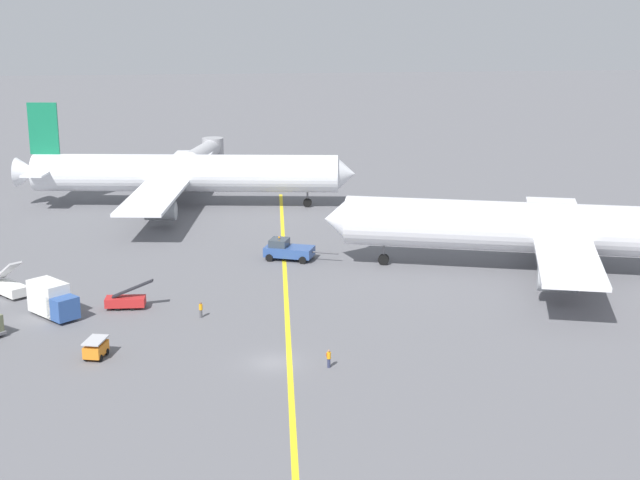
% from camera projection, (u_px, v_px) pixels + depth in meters
% --- Properties ---
extents(ground_plane, '(600.00, 600.00, 0.00)m').
position_uv_depth(ground_plane, '(273.00, 362.00, 81.54)').
color(ground_plane, slate).
extents(taxiway_stripe, '(7.55, 119.82, 0.01)m').
position_uv_depth(taxiway_stripe, '(287.00, 323.00, 91.36)').
color(taxiway_stripe, yellow).
rests_on(taxiway_stripe, ground).
extents(airliner_at_gate_left, '(51.12, 49.02, 15.54)m').
position_uv_depth(airliner_at_gate_left, '(183.00, 174.00, 139.76)').
color(airliner_at_gate_left, white).
rests_on(airliner_at_gate_left, ground).
extents(airliner_being_pushed, '(49.71, 39.92, 16.67)m').
position_uv_depth(airliner_being_pushed, '(545.00, 229.00, 106.36)').
color(airliner_being_pushed, silver).
rests_on(airliner_being_pushed, ground).
extents(pushback_tug, '(8.92, 4.86, 2.78)m').
position_uv_depth(pushback_tug, '(288.00, 250.00, 112.78)').
color(pushback_tug, '#2D4C8C').
rests_on(pushback_tug, ground).
extents(gse_belt_loader_portside, '(4.97, 1.98, 3.02)m').
position_uv_depth(gse_belt_loader_portside, '(126.00, 301.00, 95.29)').
color(gse_belt_loader_portside, red).
rests_on(gse_belt_loader_portside, ground).
extents(gse_baggage_cart_near_cluster, '(2.21, 3.04, 1.71)m').
position_uv_depth(gse_baggage_cart_near_cluster, '(96.00, 348.00, 82.40)').
color(gse_baggage_cart_near_cluster, orange).
rests_on(gse_baggage_cart_near_cluster, ground).
extents(gse_catering_truck_tall, '(5.62, 6.00, 3.50)m').
position_uv_depth(gse_catering_truck_tall, '(53.00, 300.00, 92.56)').
color(gse_catering_truck_tall, '#2D5199').
rests_on(gse_catering_truck_tall, ground).
extents(gse_stair_truck_yellow, '(4.46, 4.71, 4.06)m').
position_uv_depth(gse_stair_truck_yellow, '(9.00, 286.00, 99.22)').
color(gse_stair_truck_yellow, silver).
rests_on(gse_stair_truck_yellow, ground).
extents(ground_crew_marshaller_foreground, '(0.36, 0.36, 1.60)m').
position_uv_depth(ground_crew_marshaller_foreground, '(201.00, 310.00, 92.61)').
color(ground_crew_marshaller_foreground, '#4C4C51').
rests_on(ground_crew_marshaller_foreground, ground).
extents(ground_crew_wing_walker_right, '(0.44, 0.39, 1.63)m').
position_uv_depth(ground_crew_wing_walker_right, '(329.00, 358.00, 80.23)').
color(ground_crew_wing_walker_right, '#2D3351').
rests_on(ground_crew_wing_walker_right, ground).
extents(jet_bridge, '(7.17, 16.12, 5.96)m').
position_uv_depth(jet_bridge, '(205.00, 152.00, 163.15)').
color(jet_bridge, '#B7B7BC').
rests_on(jet_bridge, ground).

